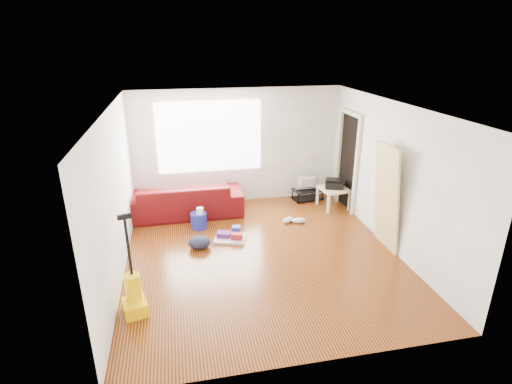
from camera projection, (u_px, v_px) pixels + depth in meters
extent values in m
cube|color=#3E1707|center=(262.00, 254.00, 6.82)|extent=(4.50, 5.00, 0.01)
cube|color=beige|center=(263.00, 107.00, 5.92)|extent=(4.50, 5.00, 0.01)
cube|color=silver|center=(238.00, 147.00, 8.65)|extent=(4.50, 0.01, 2.50)
cube|color=silver|center=(315.00, 269.00, 4.09)|extent=(4.50, 0.01, 2.50)
cube|color=silver|center=(115.00, 196.00, 5.95)|extent=(0.01, 5.00, 2.50)
cube|color=silver|center=(391.00, 177.00, 6.79)|extent=(0.01, 5.00, 2.50)
cube|color=white|center=(209.00, 137.00, 8.43)|extent=(2.20, 0.01, 1.50)
cube|color=beige|center=(356.00, 169.00, 8.02)|extent=(0.06, 0.08, 2.00)
cube|color=beige|center=(339.00, 157.00, 8.84)|extent=(0.06, 0.08, 2.00)
cube|color=beige|center=(351.00, 113.00, 8.05)|extent=(0.06, 0.98, 0.08)
cube|color=black|center=(348.00, 162.00, 8.43)|extent=(0.01, 0.86, 1.98)
imported|color=#440C05|center=(185.00, 214.00, 8.37)|extent=(2.38, 0.93, 0.69)
cube|color=black|center=(307.00, 198.00, 9.13)|extent=(0.71, 0.48, 0.02)
cube|color=black|center=(308.00, 190.00, 9.05)|extent=(0.71, 0.48, 0.02)
cylinder|color=black|center=(299.00, 199.00, 8.86)|extent=(0.02, 0.02, 0.25)
cylinder|color=black|center=(292.00, 194.00, 9.14)|extent=(0.02, 0.02, 0.25)
cylinder|color=black|center=(323.00, 195.00, 9.05)|extent=(0.02, 0.02, 0.25)
cylinder|color=black|center=(316.00, 190.00, 9.33)|extent=(0.02, 0.02, 0.25)
imported|color=black|center=(308.00, 183.00, 8.99)|extent=(0.54, 0.07, 0.31)
cube|color=beige|center=(334.00, 189.00, 8.56)|extent=(0.62, 0.62, 0.05)
cube|color=beige|center=(328.00, 204.00, 8.35)|extent=(0.05, 0.05, 0.40)
cube|color=beige|center=(317.00, 196.00, 8.79)|extent=(0.05, 0.05, 0.40)
cube|color=beige|center=(349.00, 201.00, 8.50)|extent=(0.05, 0.05, 0.40)
cube|color=beige|center=(338.00, 193.00, 8.94)|extent=(0.05, 0.05, 0.40)
cube|color=black|center=(334.00, 184.00, 8.53)|extent=(0.45, 0.39, 0.16)
cube|color=black|center=(335.00, 180.00, 8.49)|extent=(0.40, 0.35, 0.04)
cylinder|color=#1C26A4|center=(199.00, 228.00, 7.78)|extent=(0.36, 0.36, 0.31)
cylinder|color=white|center=(200.00, 218.00, 7.68)|extent=(0.13, 0.13, 0.12)
cube|color=silver|center=(230.00, 238.00, 7.32)|extent=(0.66, 0.58, 0.04)
cube|color=#A61C22|center=(237.00, 236.00, 7.23)|extent=(0.23, 0.18, 0.11)
cube|color=#451A6D|center=(224.00, 234.00, 7.32)|extent=(0.28, 0.24, 0.09)
cube|color=#22329C|center=(236.00, 230.00, 7.41)|extent=(0.19, 0.17, 0.15)
ellipsoid|color=black|center=(200.00, 248.00, 7.03)|extent=(0.41, 0.34, 0.22)
ellipsoid|color=silver|center=(288.00, 220.00, 7.97)|extent=(0.30, 0.24, 0.11)
ellipsoid|color=silver|center=(299.00, 220.00, 7.95)|extent=(0.29, 0.15, 0.11)
cube|color=#FFC900|center=(135.00, 307.00, 5.33)|extent=(0.37, 0.40, 0.19)
cylinder|color=#FFC900|center=(133.00, 287.00, 5.28)|extent=(0.21, 0.21, 0.37)
cylinder|color=black|center=(128.00, 247.00, 5.10)|extent=(0.04, 0.04, 0.79)
cube|color=black|center=(124.00, 217.00, 4.94)|extent=(0.17, 0.08, 0.06)
cube|color=tan|center=(381.00, 246.00, 7.09)|extent=(0.23, 0.75, 1.86)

